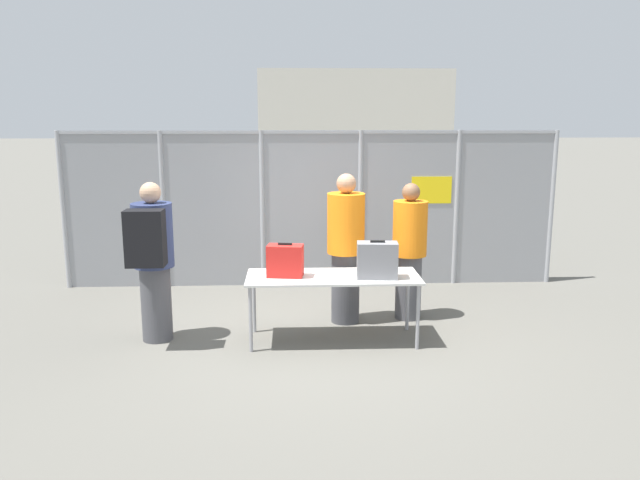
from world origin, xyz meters
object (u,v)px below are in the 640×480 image
Objects in this scene: traveler_hooded at (152,256)px; security_worker_near at (346,247)px; suitcase_red at (285,261)px; security_worker_far at (409,250)px; suitcase_grey at (377,260)px; utility_trailer at (407,229)px; inspection_table at (333,281)px.

traveler_hooded is 0.98× the size of security_worker_near.
security_worker_far is (1.53, 0.76, -0.05)m from suitcase_red.
utility_trailer is (1.20, 4.71, -0.52)m from suitcase_grey.
suitcase_grey is 0.27× the size of security_worker_far.
security_worker_far is 0.40× the size of utility_trailer.
inspection_table is at bearing -110.03° from utility_trailer.
suitcase_grey is at bearing -13.02° from inspection_table.
inspection_table is 0.56m from suitcase_grey.
suitcase_red is at bearing 7.87° from security_worker_far.
inspection_table is 1.07× the size of traveler_hooded.
inspection_table is at bearing 166.98° from suitcase_grey.
security_worker_near is at bearing 110.33° from suitcase_grey.
utility_trailer is at bearing 69.97° from inspection_table.
traveler_hooded is at bearing -5.31° from security_worker_far.
inspection_table is 4.23× the size of suitcase_grey.
security_worker_near is (0.73, 0.66, 0.01)m from suitcase_red.
suitcase_red is at bearing -9.61° from traveler_hooded.
security_worker_near is at bearing 41.96° from suitcase_red.
security_worker_far is (0.52, 0.87, -0.08)m from suitcase_grey.
suitcase_red is 0.92× the size of suitcase_grey.
traveler_hooded reaches higher than security_worker_far.
utility_trailer is at bearing 64.34° from suitcase_red.
inspection_table is 2.03m from traveler_hooded.
inspection_table is 4.90m from utility_trailer.
suitcase_grey is at bearing 99.52° from security_worker_near.
security_worker_far is at bearing 5.78° from traveler_hooded.
security_worker_far is (3.01, 0.71, -0.11)m from traveler_hooded.
security_worker_near reaches higher than traveler_hooded.
utility_trailer is (1.48, 3.94, -0.51)m from security_worker_near.
suitcase_grey is at bearing -104.25° from utility_trailer.
security_worker_far is at bearing 59.15° from suitcase_grey.
inspection_table is at bearing 62.47° from security_worker_near.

